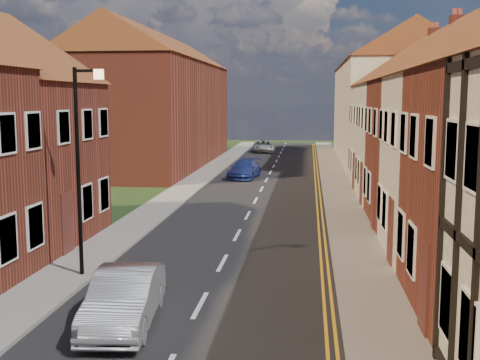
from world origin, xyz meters
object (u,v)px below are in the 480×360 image
car_mid (125,298)px  car_distant (263,146)px  lamppost (81,158)px  car_far (244,169)px

car_mid → car_distant: size_ratio=0.94×
car_distant → car_mid: bearing=-95.7°
lamppost → car_far: lamppost is taller
car_mid → car_distant: 45.81m
lamppost → car_far: 23.09m
car_far → car_distant: bearing=97.2°
car_mid → lamppost: bearing=118.0°
car_far → car_mid: bearing=-83.4°
lamppost → car_distant: 42.46m
car_mid → car_far: 26.29m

